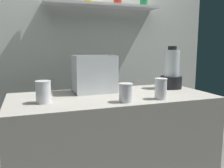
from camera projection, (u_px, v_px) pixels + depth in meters
counter at (112, 156)px, 1.76m from camera, size 1.40×0.64×0.90m
back_wall_unit at (86, 44)px, 2.35m from camera, size 2.60×0.24×2.50m
carrot_display_bin at (94, 81)px, 1.80m from camera, size 0.30×0.22×0.27m
blender_pitcher at (171, 72)px, 1.95m from camera, size 0.17×0.17×0.34m
juice_cup_orange_far_left at (43, 93)px, 1.46m from camera, size 0.09×0.09×0.14m
juice_cup_beet_left at (126, 93)px, 1.48m from camera, size 0.09×0.09×0.12m
juice_cup_carrot_middle at (161, 90)px, 1.57m from camera, size 0.08×0.08×0.14m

